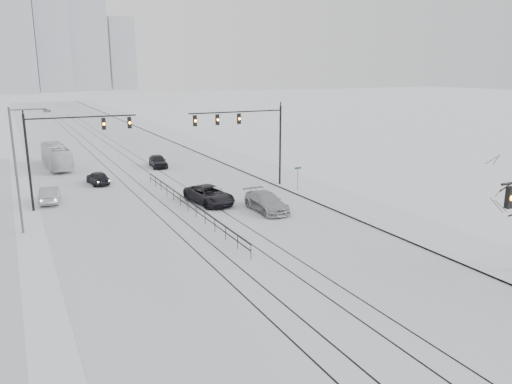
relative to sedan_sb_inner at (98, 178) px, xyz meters
name	(u,v)px	position (x,y,z in m)	size (l,w,h in m)	color
road	(116,156)	(4.97, 16.27, -0.68)	(22.00, 260.00, 0.02)	silver
sidewalk_east	(209,149)	(18.47, 16.27, -0.61)	(5.00, 260.00, 0.16)	silver
curb	(193,150)	(16.02, 16.27, -0.63)	(0.10, 260.00, 0.12)	gray
tram_rails	(156,187)	(4.97, -3.73, -0.67)	(5.30, 180.00, 0.01)	black
skyline	(36,30)	(10.00, 229.89, 29.96)	(96.00, 48.00, 72.00)	#A8AEB8
traffic_mast_ne	(250,131)	(13.13, -8.74, 5.07)	(9.60, 0.37, 8.00)	black
traffic_mast_nw	(65,142)	(-3.55, -7.74, 4.88)	(9.10, 0.37, 8.00)	black
street_light_west	(20,162)	(-7.23, -13.73, 4.52)	(2.73, 0.25, 9.00)	#595B60
median_fence	(188,205)	(4.97, -13.73, -0.16)	(0.06, 24.00, 1.00)	black
street_sign	(298,175)	(16.77, -11.73, 0.91)	(0.70, 0.06, 2.40)	#595B60
sedan_sb_inner	(98,178)	(0.00, 0.00, 0.00)	(1.63, 4.05, 1.38)	black
sedan_sb_outer	(50,195)	(-5.03, -5.52, 0.03)	(1.52, 4.36, 1.43)	#979A9E
sedan_nb_front	(209,195)	(7.48, -12.17, 0.09)	(2.59, 5.62, 1.56)	black
sedan_nb_right	(266,202)	(10.86, -16.54, 0.08)	(2.17, 5.33, 1.55)	#A4A8AC
sedan_nb_far	(158,161)	(8.05, 6.25, 0.06)	(1.77, 4.40, 1.50)	black
box_truck	(56,157)	(-2.90, 11.25, 0.69)	(2.31, 9.89, 2.75)	silver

